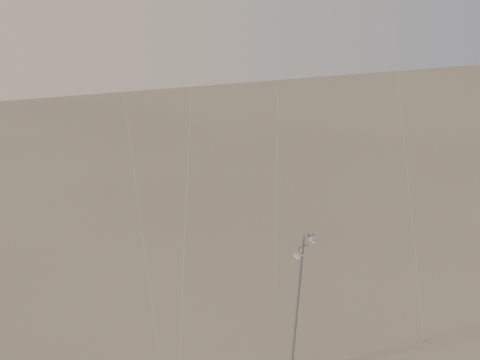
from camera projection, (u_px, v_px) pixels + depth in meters
name	position (u px, v px, depth m)	size (l,w,h in m)	color
street_lamp	(299.00, 302.00, 35.21)	(1.55, 0.90, 8.48)	#999BA1
kite_1	(118.00, 54.00, 31.22)	(1.13, 15.32, 24.41)	#352D2C
kite_3	(191.00, 91.00, 26.22)	(3.53, 5.32, 22.99)	maroon
kite_4	(393.00, 34.00, 41.16)	(1.94, 11.02, 23.86)	#352D2C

